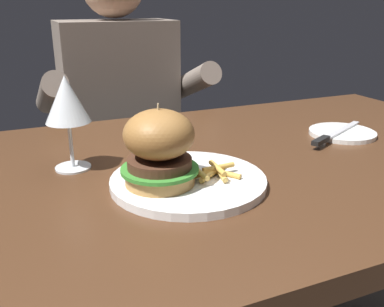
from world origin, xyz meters
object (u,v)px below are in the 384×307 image
Objects in this scene: burger_sandwich at (159,148)px; diner_person at (122,147)px; main_plate at (188,181)px; table_knife at (333,134)px; bread_plate at (342,133)px; wine_glass at (67,102)px.

diner_person is (0.12, 0.75, -0.25)m from burger_sandwich.
main_plate is 1.22× the size of table_knife.
burger_sandwich reaches higher than main_plate.
bread_plate is at bearing -59.40° from diner_person.
burger_sandwich reaches higher than bread_plate.
diner_person reaches higher than main_plate.
burger_sandwich reaches higher than table_knife.
table_knife is at bearing 13.02° from burger_sandwich.
table_knife is at bearing -154.13° from bread_plate.
bread_plate is 0.13× the size of diner_person.
wine_glass is at bearing 125.80° from burger_sandwich.
bread_plate is (0.50, 0.13, -0.07)m from burger_sandwich.
table_knife is at bearing -63.45° from diner_person.
main_plate is at bearing -166.02° from table_knife.
table_knife is at bearing 13.98° from main_plate.
burger_sandwich is 0.88× the size of bread_plate.
main_plate reaches higher than bread_plate.
burger_sandwich is at bearing -165.69° from bread_plate.
main_plate is at bearing -95.46° from diner_person.
main_plate is 1.75× the size of bread_plate.
main_plate is 0.46m from bread_plate.
burger_sandwich is 0.62× the size of table_knife.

